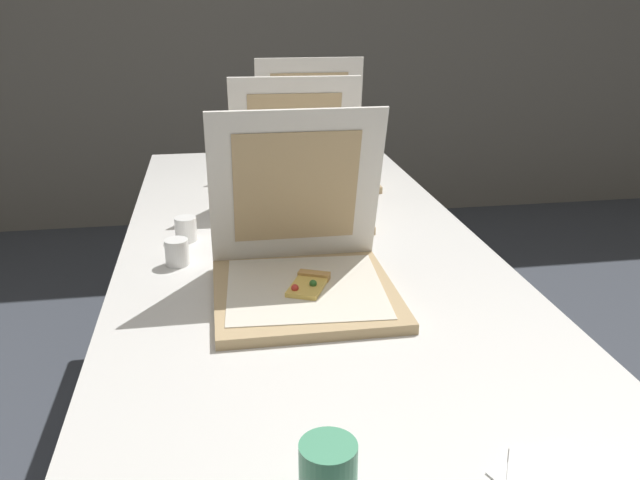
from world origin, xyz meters
TOP-DOWN VIEW (x-y plane):
  - wall_back at (0.00, 3.07)m, footprint 10.00×0.10m
  - table at (0.00, 0.59)m, footprint 0.94×2.15m
  - pizza_box_front at (-0.04, 0.27)m, footprint 0.39×0.39m
  - pizza_box_middle at (0.02, 0.83)m, footprint 0.41×0.41m
  - pizza_box_back at (0.13, 1.21)m, footprint 0.39×0.40m
  - cup_white_mid at (-0.31, 0.64)m, footprint 0.06×0.06m
  - cup_white_near_center at (-0.32, 0.48)m, footprint 0.06×0.06m
  - cup_printed_front at (-0.10, -0.37)m, footprint 0.07×0.07m

SIDE VIEW (x-z plane):
  - table at x=0.00m, z-range 0.33..1.09m
  - cup_white_mid at x=-0.31m, z-range 0.76..0.82m
  - cup_white_near_center at x=-0.32m, z-range 0.76..0.82m
  - cup_printed_front at x=-0.10m, z-range 0.76..0.86m
  - pizza_box_front at x=-0.04m, z-range 0.62..1.01m
  - pizza_box_middle at x=0.02m, z-range 0.62..1.01m
  - pizza_box_back at x=0.13m, z-range 0.61..1.02m
  - wall_back at x=0.00m, z-range 0.00..2.60m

